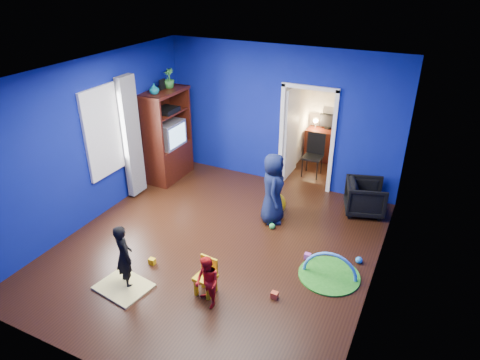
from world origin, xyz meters
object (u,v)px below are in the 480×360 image
at_px(child_black, 124,256).
at_px(hopper_ball, 275,204).
at_px(armchair, 365,197).
at_px(kid_chair, 205,279).
at_px(toddler_red, 207,282).
at_px(study_desk, 324,145).
at_px(crt_tv, 169,134).
at_px(play_mat, 329,275).
at_px(folding_chair, 313,156).
at_px(tv_armoire, 167,135).
at_px(child_navy, 273,189).
at_px(vase, 154,89).

bearing_deg(child_black, hopper_ball, -82.66).
relative_size(armchair, kid_chair, 1.43).
xyz_separation_m(child_black, toddler_red, (1.30, 0.14, -0.11)).
distance_m(hopper_ball, study_desk, 2.86).
bearing_deg(study_desk, kid_chair, -92.34).
height_order(armchair, crt_tv, crt_tv).
bearing_deg(study_desk, play_mat, -72.75).
bearing_deg(crt_tv, child_black, -66.55).
bearing_deg(crt_tv, folding_chair, 27.41).
height_order(toddler_red, tv_armoire, tv_armoire).
xyz_separation_m(child_navy, play_mat, (1.39, -1.09, -0.66)).
relative_size(armchair, tv_armoire, 0.37).
xyz_separation_m(vase, crt_tv, (0.04, 0.30, -1.04)).
height_order(hopper_ball, folding_chair, folding_chair).
distance_m(tv_armoire, crt_tv, 0.06).
xyz_separation_m(kid_chair, study_desk, (0.22, 5.32, 0.12)).
distance_m(child_navy, vase, 3.09).
relative_size(armchair, crt_tv, 1.02).
height_order(armchair, vase, vase).
relative_size(child_navy, study_desk, 1.52).
bearing_deg(child_navy, study_desk, -23.29).
bearing_deg(tv_armoire, kid_chair, -48.34).
xyz_separation_m(vase, hopper_ball, (2.68, -0.15, -1.85)).
distance_m(kid_chair, study_desk, 5.33).
distance_m(toddler_red, kid_chair, 0.29).
bearing_deg(folding_chair, hopper_ball, -94.16).
bearing_deg(armchair, play_mat, 160.66).
xyz_separation_m(crt_tv, folding_chair, (2.78, 1.44, -0.56)).
bearing_deg(kid_chair, child_navy, 92.84).
relative_size(crt_tv, hopper_ball, 1.64).
height_order(child_black, study_desk, child_black).
distance_m(hopper_ball, kid_chair, 2.48).
xyz_separation_m(crt_tv, kid_chair, (2.56, -2.92, -0.77)).
xyz_separation_m(child_black, child_navy, (1.28, 2.57, 0.16)).
height_order(vase, kid_chair, vase).
relative_size(hopper_ball, folding_chair, 0.47).
bearing_deg(tv_armoire, play_mat, -23.45).
distance_m(child_black, kid_chair, 1.22).
height_order(crt_tv, folding_chair, crt_tv).
bearing_deg(folding_chair, toddler_red, -90.85).
xyz_separation_m(toddler_red, hopper_ball, (-0.07, 2.68, -0.18)).
relative_size(child_navy, hopper_ball, 3.12).
height_order(child_black, folding_chair, child_black).
distance_m(child_navy, study_desk, 3.11).
distance_m(crt_tv, folding_chair, 3.18).
bearing_deg(hopper_ball, play_mat, -42.95).
bearing_deg(folding_chair, kid_chair, -92.85).
xyz_separation_m(child_navy, vase, (-2.73, 0.40, 1.40)).
bearing_deg(kid_chair, study_desk, 93.84).
height_order(toddler_red, kid_chair, toddler_red).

